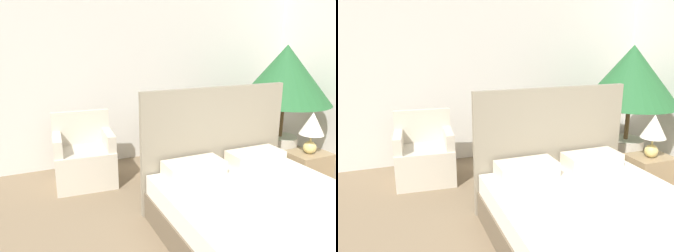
{
  "view_description": "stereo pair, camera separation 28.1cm",
  "coord_description": "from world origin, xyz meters",
  "views": [
    {
      "loc": [
        -1.33,
        -0.57,
        1.74
      ],
      "look_at": [
        0.14,
        2.77,
        0.76
      ],
      "focal_mm": 35.0,
      "sensor_mm": 36.0,
      "label": 1
    },
    {
      "loc": [
        -1.07,
        -0.67,
        1.74
      ],
      "look_at": [
        0.14,
        2.77,
        0.76
      ],
      "focal_mm": 35.0,
      "sensor_mm": 36.0,
      "label": 2
    }
  ],
  "objects": [
    {
      "name": "wall_back",
      "position": [
        0.0,
        3.95,
        1.45
      ],
      "size": [
        10.0,
        0.06,
        2.9
      ],
      "color": "silver",
      "rests_on": "ground_plane"
    },
    {
      "name": "bed",
      "position": [
        0.46,
        1.34,
        0.27
      ],
      "size": [
        1.67,
        2.04,
        1.27
      ],
      "color": "brown",
      "rests_on": "ground_plane"
    },
    {
      "name": "armchair_near_window_left",
      "position": [
        -0.75,
        3.28,
        0.29
      ],
      "size": [
        0.74,
        0.62,
        0.87
      ],
      "rotation": [
        0.0,
        0.0,
        -0.07
      ],
      "color": "beige",
      "rests_on": "ground_plane"
    },
    {
      "name": "armchair_near_window_right",
      "position": [
        0.39,
        3.28,
        0.29
      ],
      "size": [
        0.77,
        0.66,
        0.87
      ],
      "rotation": [
        0.0,
        0.0,
        -0.14
      ],
      "color": "beige",
      "rests_on": "ground_plane"
    },
    {
      "name": "potted_palm",
      "position": [
        2.02,
        2.98,
        1.19
      ],
      "size": [
        1.29,
        1.29,
        1.66
      ],
      "color": "beige",
      "rests_on": "ground_plane"
    },
    {
      "name": "nightstand",
      "position": [
        1.6,
        2.05,
        0.23
      ],
      "size": [
        0.46,
        0.36,
        0.47
      ],
      "color": "#937A56",
      "rests_on": "ground_plane"
    },
    {
      "name": "table_lamp",
      "position": [
        1.58,
        2.02,
        0.78
      ],
      "size": [
        0.27,
        0.27,
        0.48
      ],
      "color": "tan",
      "rests_on": "nightstand"
    }
  ]
}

